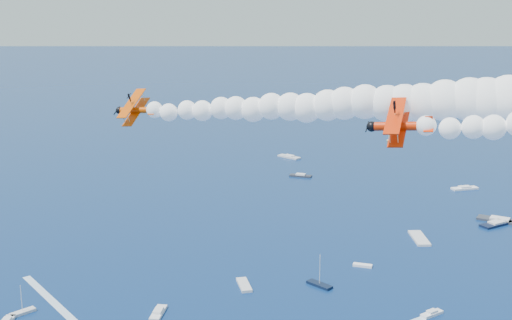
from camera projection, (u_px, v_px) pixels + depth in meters
The scene contains 5 objects.
biplane_lead at pixel (401, 126), 82.70m from camera, with size 8.20×9.20×5.54m, color red, non-canonical shape.
biplane_trail at pixel (137, 110), 100.82m from camera, with size 6.87×7.71×4.64m, color #D84904, non-canonical shape.
smoke_trail_trail at pixel (346, 105), 90.59m from camera, with size 61.77×20.99×11.29m, color white, non-canonical shape.
spectator_boats at pixel (475, 267), 183.87m from camera, with size 215.10×187.82×0.70m.
boat_wakes at pixel (396, 297), 166.50m from camera, with size 173.84×132.35×0.04m.
Camera 1 is at (47.90, -56.12, 72.60)m, focal length 47.17 mm.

